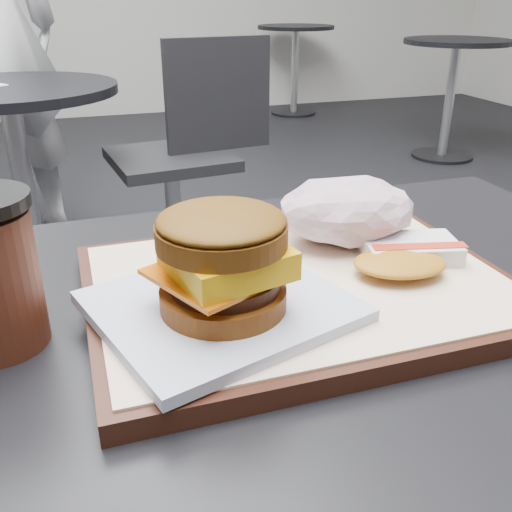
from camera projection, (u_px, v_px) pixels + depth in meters
The scene contains 9 objects.
customer_table at pixel (304, 473), 0.58m from camera, with size 0.80×0.60×0.77m.
serving_tray at pixel (300, 288), 0.52m from camera, with size 0.38×0.28×0.02m.
breakfast_sandwich at pixel (222, 272), 0.44m from camera, with size 0.23×0.22×0.09m.
hash_brown at pixel (406, 255), 0.54m from camera, with size 0.13×0.11×0.02m.
crumpled_wrapper at pixel (348, 211), 0.59m from camera, with size 0.14×0.11×0.06m, color silver, non-canonical shape.
neighbor_table at pixel (17, 147), 1.91m from camera, with size 0.70×0.70×0.75m.
neighbor_chair at pixel (188, 144), 2.11m from camera, with size 0.62×0.46×0.88m.
bg_table_near at pixel (454, 70), 3.62m from camera, with size 0.66×0.66×0.75m.
bg_table_far at pixel (295, 48), 4.97m from camera, with size 0.66×0.66×0.75m.
Camera 1 is at (-0.18, -0.39, 1.03)m, focal length 40.00 mm.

